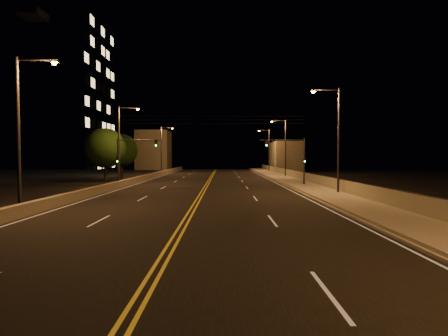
{
  "coord_description": "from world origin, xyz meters",
  "views": [
    {
      "loc": [
        1.94,
        -6.24,
        3.35
      ],
      "look_at": [
        2.0,
        18.0,
        2.5
      ],
      "focal_mm": 26.0,
      "sensor_mm": 36.0,
      "label": 1
    }
  ],
  "objects_px": {
    "streetlight_2": "(284,144)",
    "traffic_signal_right": "(295,155)",
    "streetlight_4": "(23,124)",
    "tree_0": "(105,148)",
    "traffic_signal_left": "(128,155)",
    "tree_1": "(121,150)",
    "building_tower": "(34,97)",
    "streetlight_5": "(121,140)",
    "streetlight_3": "(268,148)",
    "streetlight_1": "(335,134)",
    "streetlight_6": "(163,147)"
  },
  "relations": [
    {
      "from": "streetlight_2",
      "to": "traffic_signal_right",
      "type": "relative_size",
      "value": 1.7
    },
    {
      "from": "streetlight_2",
      "to": "streetlight_4",
      "type": "relative_size",
      "value": 1.0
    },
    {
      "from": "tree_0",
      "to": "traffic_signal_left",
      "type": "bearing_deg",
      "value": -53.37
    },
    {
      "from": "tree_0",
      "to": "tree_1",
      "type": "xyz_separation_m",
      "value": [
        -0.54,
        8.44,
        -0.12
      ]
    },
    {
      "from": "building_tower",
      "to": "tree_1",
      "type": "bearing_deg",
      "value": -21.55
    },
    {
      "from": "streetlight_4",
      "to": "streetlight_5",
      "type": "xyz_separation_m",
      "value": [
        0.0,
        18.58,
        0.0
      ]
    },
    {
      "from": "streetlight_4",
      "to": "building_tower",
      "type": "xyz_separation_m",
      "value": [
        -21.88,
        38.85,
        8.67
      ]
    },
    {
      "from": "streetlight_4",
      "to": "traffic_signal_right",
      "type": "relative_size",
      "value": 1.7
    },
    {
      "from": "streetlight_3",
      "to": "traffic_signal_right",
      "type": "bearing_deg",
      "value": -92.75
    },
    {
      "from": "streetlight_1",
      "to": "streetlight_4",
      "type": "bearing_deg",
      "value": -158.58
    },
    {
      "from": "streetlight_6",
      "to": "traffic_signal_right",
      "type": "bearing_deg",
      "value": -54.11
    },
    {
      "from": "tree_1",
      "to": "building_tower",
      "type": "bearing_deg",
      "value": 158.45
    },
    {
      "from": "building_tower",
      "to": "tree_0",
      "type": "bearing_deg",
      "value": -40.25
    },
    {
      "from": "streetlight_5",
      "to": "building_tower",
      "type": "xyz_separation_m",
      "value": [
        -21.88,
        20.28,
        8.67
      ]
    },
    {
      "from": "traffic_signal_left",
      "to": "building_tower",
      "type": "relative_size",
      "value": 0.19
    },
    {
      "from": "traffic_signal_left",
      "to": "tree_0",
      "type": "distance_m",
      "value": 8.22
    },
    {
      "from": "tree_0",
      "to": "building_tower",
      "type": "bearing_deg",
      "value": 139.75
    },
    {
      "from": "streetlight_4",
      "to": "traffic_signal_left",
      "type": "xyz_separation_m",
      "value": [
        1.2,
        16.88,
        -1.82
      ]
    },
    {
      "from": "streetlight_1",
      "to": "traffic_signal_left",
      "type": "relative_size",
      "value": 1.7
    },
    {
      "from": "traffic_signal_left",
      "to": "streetlight_4",
      "type": "bearing_deg",
      "value": -94.08
    },
    {
      "from": "streetlight_1",
      "to": "streetlight_4",
      "type": "xyz_separation_m",
      "value": [
        -21.45,
        -8.41,
        0.0
      ]
    },
    {
      "from": "streetlight_1",
      "to": "streetlight_2",
      "type": "xyz_separation_m",
      "value": [
        0.0,
        23.54,
        0.0
      ]
    },
    {
      "from": "streetlight_4",
      "to": "tree_1",
      "type": "height_order",
      "value": "streetlight_4"
    },
    {
      "from": "streetlight_5",
      "to": "streetlight_6",
      "type": "bearing_deg",
      "value": 90.0
    },
    {
      "from": "streetlight_1",
      "to": "streetlight_3",
      "type": "distance_m",
      "value": 41.89
    },
    {
      "from": "streetlight_3",
      "to": "traffic_signal_left",
      "type": "distance_m",
      "value": 39.11
    },
    {
      "from": "streetlight_3",
      "to": "streetlight_6",
      "type": "distance_m",
      "value": 22.27
    },
    {
      "from": "streetlight_4",
      "to": "tree_0",
      "type": "relative_size",
      "value": 1.29
    },
    {
      "from": "tree_1",
      "to": "streetlight_2",
      "type": "bearing_deg",
      "value": 0.18
    },
    {
      "from": "tree_1",
      "to": "traffic_signal_right",
      "type": "bearing_deg",
      "value": -31.94
    },
    {
      "from": "streetlight_3",
      "to": "traffic_signal_left",
      "type": "bearing_deg",
      "value": -121.2
    },
    {
      "from": "traffic_signal_right",
      "to": "traffic_signal_left",
      "type": "distance_m",
      "value": 18.64
    },
    {
      "from": "streetlight_3",
      "to": "streetlight_4",
      "type": "height_order",
      "value": "same"
    },
    {
      "from": "traffic_signal_right",
      "to": "building_tower",
      "type": "height_order",
      "value": "building_tower"
    },
    {
      "from": "streetlight_5",
      "to": "streetlight_3",
      "type": "bearing_deg",
      "value": 55.94
    },
    {
      "from": "streetlight_1",
      "to": "tree_0",
      "type": "relative_size",
      "value": 1.29
    },
    {
      "from": "traffic_signal_right",
      "to": "streetlight_6",
      "type": "bearing_deg",
      "value": 125.89
    },
    {
      "from": "traffic_signal_right",
      "to": "streetlight_4",
      "type": "bearing_deg",
      "value": -139.61
    },
    {
      "from": "streetlight_4",
      "to": "streetlight_6",
      "type": "bearing_deg",
      "value": 90.0
    },
    {
      "from": "streetlight_1",
      "to": "streetlight_2",
      "type": "relative_size",
      "value": 1.0
    },
    {
      "from": "streetlight_1",
      "to": "streetlight_5",
      "type": "bearing_deg",
      "value": 154.64
    },
    {
      "from": "streetlight_1",
      "to": "streetlight_3",
      "type": "height_order",
      "value": "same"
    },
    {
      "from": "streetlight_4",
      "to": "streetlight_5",
      "type": "distance_m",
      "value": 18.58
    },
    {
      "from": "streetlight_3",
      "to": "streetlight_5",
      "type": "xyz_separation_m",
      "value": [
        -21.45,
        -31.72,
        0.0
      ]
    },
    {
      "from": "streetlight_4",
      "to": "building_tower",
      "type": "distance_m",
      "value": 45.43
    },
    {
      "from": "streetlight_4",
      "to": "streetlight_6",
      "type": "distance_m",
      "value": 44.3
    },
    {
      "from": "streetlight_1",
      "to": "traffic_signal_right",
      "type": "distance_m",
      "value": 8.81
    },
    {
      "from": "tree_1",
      "to": "streetlight_5",
      "type": "bearing_deg",
      "value": -72.43
    },
    {
      "from": "streetlight_4",
      "to": "streetlight_6",
      "type": "height_order",
      "value": "same"
    },
    {
      "from": "building_tower",
      "to": "tree_0",
      "type": "xyz_separation_m",
      "value": [
        18.22,
        -15.42,
        -9.5
      ]
    }
  ]
}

